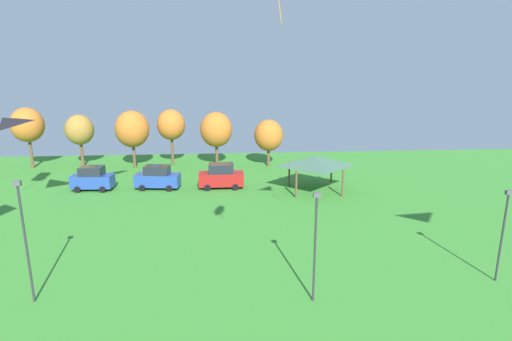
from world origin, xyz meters
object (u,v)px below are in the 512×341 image
Objects in this scene: parked_car_third_from_left at (221,176)px; light_post_0 at (503,230)px; parked_car_leftmost at (92,179)px; treeline_tree_4 at (216,130)px; treeline_tree_0 at (27,125)px; treeline_tree_2 at (132,129)px; treeline_tree_1 at (80,130)px; treeline_tree_5 at (269,135)px; light_post_2 at (315,241)px; treeline_tree_3 at (171,125)px; parked_car_second_from_left at (158,178)px; light_post_1 at (25,236)px; park_pavilion at (315,161)px.

parked_car_third_from_left is 0.84× the size of light_post_0.
parked_car_leftmost is at bearing 144.59° from light_post_0.
treeline_tree_4 reaches higher than light_post_0.
treeline_tree_2 is at bearing -4.40° from treeline_tree_0.
treeline_tree_1 is 1.10× the size of treeline_tree_5.
parked_car_third_from_left is 15.06m from treeline_tree_2.
treeline_tree_0 is (-28.41, 32.15, 2.02)m from light_post_2.
treeline_tree_5 is at bearing -7.25° from treeline_tree_3.
parked_car_leftmost is 12.53m from treeline_tree_1.
parked_car_leftmost is 0.55× the size of treeline_tree_0.
treeline_tree_1 reaches higher than parked_car_second_from_left.
treeline_tree_0 is 1.09× the size of treeline_tree_4.
light_post_0 is 25.36m from light_post_1.
light_post_0 is 0.83× the size of light_post_1.
treeline_tree_1 is (-4.69, 11.11, 3.42)m from parked_car_leftmost.
treeline_tree_3 is at bearing 62.04° from parked_car_leftmost.
light_post_0 reaches higher than parked_car_third_from_left.
treeline_tree_3 is at bearing -1.49° from treeline_tree_1.
treeline_tree_5 is at bearing 107.08° from park_pavilion.
park_pavilion is at bearing 77.20° from light_post_2.
treeline_tree_3 is 1.20× the size of treeline_tree_5.
light_post_1 is at bearing -91.22° from parked_car_second_from_left.
treeline_tree_1 is (-11.16, 11.18, 3.43)m from parked_car_second_from_left.
light_post_0 is 0.72× the size of treeline_tree_0.
treeline_tree_4 is at bearing 42.08° from parked_car_leftmost.
treeline_tree_2 reaches higher than parked_car_leftmost.
treeline_tree_4 is (-0.62, 10.04, 3.40)m from parked_car_third_from_left.
treeline_tree_5 is at bearing -4.53° from treeline_tree_4.
treeline_tree_1 reaches higher than treeline_tree_5.
light_post_0 reaches higher than parked_car_second_from_left.
light_post_0 reaches higher than park_pavilion.
parked_car_third_from_left is 0.70× the size of light_post_1.
treeline_tree_0 is 1.05× the size of treeline_tree_3.
parked_car_leftmost is 0.90× the size of parked_car_third_from_left.
parked_car_leftmost is 21.17m from treeline_tree_5.
light_post_2 reaches higher than park_pavilion.
light_post_0 is 0.91× the size of treeline_tree_5.
light_post_2 is at bearing -48.53° from treeline_tree_0.
treeline_tree_0 reaches higher than park_pavilion.
light_post_0 is (22.21, -20.31, 1.89)m from parked_car_second_from_left.
treeline_tree_2 is at bearing -12.78° from treeline_tree_1.
treeline_tree_3 reaches higher than park_pavilion.
light_post_1 is at bearing -117.47° from treeline_tree_5.
park_pavilion reaches higher than parked_car_third_from_left.
parked_car_second_from_left is 0.79× the size of park_pavilion.
light_post_0 reaches higher than parked_car_leftmost.
parked_car_leftmost is at bearing -153.81° from treeline_tree_5.
parked_car_leftmost is at bearing -173.19° from parked_car_second_from_left.
parked_car_second_from_left is at bearing -90.96° from treeline_tree_3.
parked_car_leftmost is 0.76× the size of light_post_0.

